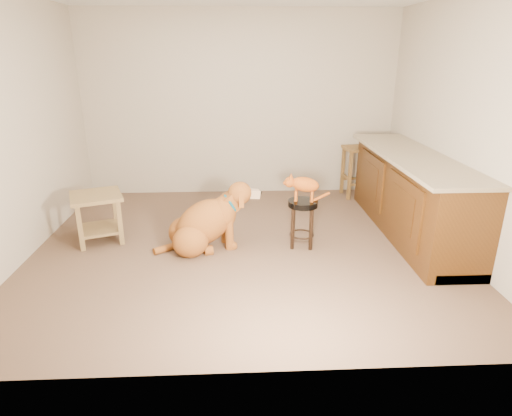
{
  "coord_description": "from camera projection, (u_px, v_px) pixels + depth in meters",
  "views": [
    {
      "loc": [
        -0.08,
        -4.3,
        2.0
      ],
      "look_at": [
        0.13,
        -0.02,
        0.45
      ],
      "focal_mm": 30.0,
      "sensor_mm": 36.0,
      "label": 1
    }
  ],
  "objects": [
    {
      "name": "wood_stool",
      "position": [
        357.0,
        171.0,
        6.27
      ],
      "size": [
        0.43,
        0.43,
        0.73
      ],
      "rotation": [
        0.0,
        0.0,
        0.08
      ],
      "color": "brown",
      "rests_on": "ground"
    },
    {
      "name": "room_shell",
      "position": [
        242.0,
        89.0,
        4.16
      ],
      "size": [
        4.54,
        4.04,
        2.62
      ],
      "color": "#AEA18C",
      "rests_on": "ground"
    },
    {
      "name": "floor",
      "position": [
        244.0,
        246.0,
        4.73
      ],
      "size": [
        4.5,
        4.0,
        0.01
      ],
      "primitive_type": "cube",
      "color": "brown",
      "rests_on": "ground"
    },
    {
      "name": "cabinet_run",
      "position": [
        411.0,
        197.0,
        4.95
      ],
      "size": [
        0.7,
        2.56,
        0.94
      ],
      "color": "#42240B",
      "rests_on": "ground"
    },
    {
      "name": "padded_stool",
      "position": [
        302.0,
        214.0,
        4.61
      ],
      "size": [
        0.32,
        0.32,
        0.52
      ],
      "rotation": [
        0.0,
        0.0,
        -0.17
      ],
      "color": "black",
      "rests_on": "ground"
    },
    {
      "name": "tabby_kitten",
      "position": [
        302.0,
        185.0,
        4.5
      ],
      "size": [
        0.51,
        0.2,
        0.32
      ],
      "rotation": [
        0.0,
        0.0,
        -0.17
      ],
      "color": "#923F0E",
      "rests_on": "padded_stool"
    },
    {
      "name": "golden_retriever",
      "position": [
        205.0,
        224.0,
        4.58
      ],
      "size": [
        1.18,
        0.68,
        0.76
      ],
      "rotation": [
        0.0,
        0.0,
        0.27
      ],
      "color": "brown",
      "rests_on": "ground"
    },
    {
      "name": "side_table",
      "position": [
        98.0,
        210.0,
        4.74
      ],
      "size": [
        0.68,
        0.68,
        0.55
      ],
      "rotation": [
        0.0,
        0.0,
        0.37
      ],
      "color": "olive",
      "rests_on": "ground"
    }
  ]
}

